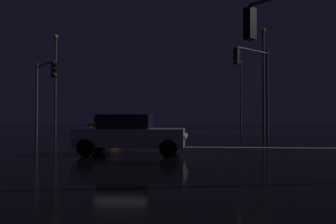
{
  "coord_description": "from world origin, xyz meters",
  "views": [
    {
      "loc": [
        3.65,
        -17.07,
        1.43
      ],
      "look_at": [
        1.19,
        11.99,
        1.95
      ],
      "focal_mm": 36.95,
      "sensor_mm": 36.0,
      "label": 1
    }
  ],
  "objects_px": {
    "sedan_black": "(123,125)",
    "sedan_orange": "(106,126)",
    "traffic_signal_nw": "(44,85)",
    "traffic_signal_ne": "(255,76)",
    "streetlamp_right_far": "(241,90)",
    "sedan_blue": "(141,123)",
    "streetlamp_right_near": "(263,73)",
    "sedan_silver_crossing": "(130,134)",
    "streetlamp_left_near": "(55,76)",
    "sedan_green": "(133,124)",
    "traffic_signal_se": "(328,30)"
  },
  "relations": [
    {
      "from": "sedan_blue",
      "to": "streetlamp_right_far",
      "type": "height_order",
      "value": "streetlamp_right_far"
    },
    {
      "from": "sedan_orange",
      "to": "traffic_signal_se",
      "type": "height_order",
      "value": "traffic_signal_se"
    },
    {
      "from": "sedan_black",
      "to": "streetlamp_right_near",
      "type": "relative_size",
      "value": 0.46
    },
    {
      "from": "sedan_silver_crossing",
      "to": "streetlamp_left_near",
      "type": "xyz_separation_m",
      "value": [
        -10.49,
        17.59,
        4.51
      ]
    },
    {
      "from": "traffic_signal_nw",
      "to": "streetlamp_left_near",
      "type": "relative_size",
      "value": 0.62
    },
    {
      "from": "sedan_black",
      "to": "sedan_silver_crossing",
      "type": "height_order",
      "value": "same"
    },
    {
      "from": "sedan_black",
      "to": "traffic_signal_ne",
      "type": "bearing_deg",
      "value": -37.35
    },
    {
      "from": "streetlamp_right_far",
      "to": "traffic_signal_nw",
      "type": "bearing_deg",
      "value": -127.65
    },
    {
      "from": "streetlamp_left_near",
      "to": "traffic_signal_nw",
      "type": "bearing_deg",
      "value": -74.13
    },
    {
      "from": "traffic_signal_ne",
      "to": "streetlamp_left_near",
      "type": "distance_m",
      "value": 18.35
    },
    {
      "from": "sedan_orange",
      "to": "sedan_green",
      "type": "bearing_deg",
      "value": 89.59
    },
    {
      "from": "traffic_signal_nw",
      "to": "streetlamp_right_far",
      "type": "bearing_deg",
      "value": 52.35
    },
    {
      "from": "sedan_orange",
      "to": "sedan_blue",
      "type": "bearing_deg",
      "value": 90.18
    },
    {
      "from": "sedan_orange",
      "to": "sedan_blue",
      "type": "relative_size",
      "value": 1.0
    },
    {
      "from": "traffic_signal_nw",
      "to": "streetlamp_right_near",
      "type": "relative_size",
      "value": 0.61
    },
    {
      "from": "streetlamp_right_far",
      "to": "traffic_signal_se",
      "type": "bearing_deg",
      "value": -93.45
    },
    {
      "from": "sedan_green",
      "to": "traffic_signal_nw",
      "type": "relative_size",
      "value": 0.76
    },
    {
      "from": "traffic_signal_nw",
      "to": "streetlamp_right_far",
      "type": "distance_m",
      "value": 28.18
    },
    {
      "from": "sedan_silver_crossing",
      "to": "sedan_orange",
      "type": "bearing_deg",
      "value": 108.36
    },
    {
      "from": "sedan_orange",
      "to": "sedan_silver_crossing",
      "type": "xyz_separation_m",
      "value": [
        4.85,
        -14.61,
        0.0
      ]
    },
    {
      "from": "sedan_black",
      "to": "sedan_green",
      "type": "distance_m",
      "value": 6.16
    },
    {
      "from": "sedan_silver_crossing",
      "to": "streetlamp_left_near",
      "type": "bearing_deg",
      "value": 120.82
    },
    {
      "from": "traffic_signal_ne",
      "to": "sedan_black",
      "type": "bearing_deg",
      "value": 142.65
    },
    {
      "from": "sedan_orange",
      "to": "traffic_signal_nw",
      "type": "relative_size",
      "value": 0.76
    },
    {
      "from": "traffic_signal_ne",
      "to": "streetlamp_left_near",
      "type": "xyz_separation_m",
      "value": [
        -17.24,
        6.25,
        0.87
      ]
    },
    {
      "from": "streetlamp_right_near",
      "to": "sedan_silver_crossing",
      "type": "bearing_deg",
      "value": -115.76
    },
    {
      "from": "sedan_orange",
      "to": "traffic_signal_ne",
      "type": "bearing_deg",
      "value": -15.77
    },
    {
      "from": "sedan_silver_crossing",
      "to": "streetlamp_right_near",
      "type": "bearing_deg",
      "value": 64.24
    },
    {
      "from": "sedan_black",
      "to": "sedan_green",
      "type": "bearing_deg",
      "value": 91.29
    },
    {
      "from": "sedan_blue",
      "to": "traffic_signal_ne",
      "type": "bearing_deg",
      "value": -60.98
    },
    {
      "from": "traffic_signal_nw",
      "to": "streetlamp_right_far",
      "type": "relative_size",
      "value": 0.62
    },
    {
      "from": "traffic_signal_se",
      "to": "streetlamp_right_near",
      "type": "height_order",
      "value": "streetlamp_right_near"
    },
    {
      "from": "sedan_orange",
      "to": "streetlamp_right_far",
      "type": "height_order",
      "value": "streetlamp_right_far"
    },
    {
      "from": "streetlamp_right_far",
      "to": "traffic_signal_ne",
      "type": "bearing_deg",
      "value": -94.49
    },
    {
      "from": "sedan_black",
      "to": "sedan_orange",
      "type": "bearing_deg",
      "value": -92.36
    },
    {
      "from": "sedan_orange",
      "to": "traffic_signal_ne",
      "type": "height_order",
      "value": "traffic_signal_ne"
    },
    {
      "from": "streetlamp_right_near",
      "to": "streetlamp_left_near",
      "type": "height_order",
      "value": "streetlamp_right_near"
    },
    {
      "from": "sedan_silver_crossing",
      "to": "traffic_signal_nw",
      "type": "relative_size",
      "value": 0.76
    },
    {
      "from": "sedan_black",
      "to": "sedan_silver_crossing",
      "type": "xyz_separation_m",
      "value": [
        4.63,
        -20.02,
        0.0
      ]
    },
    {
      "from": "traffic_signal_ne",
      "to": "streetlamp_left_near",
      "type": "bearing_deg",
      "value": 160.08
    },
    {
      "from": "sedan_blue",
      "to": "streetlamp_right_near",
      "type": "xyz_separation_m",
      "value": [
        13.39,
        -14.75,
        4.61
      ]
    },
    {
      "from": "sedan_green",
      "to": "sedan_orange",
      "type": "bearing_deg",
      "value": -90.41
    },
    {
      "from": "sedan_green",
      "to": "traffic_signal_se",
      "type": "relative_size",
      "value": 0.79
    },
    {
      "from": "sedan_silver_crossing",
      "to": "streetlamp_right_far",
      "type": "distance_m",
      "value": 34.93
    },
    {
      "from": "sedan_silver_crossing",
      "to": "traffic_signal_nw",
      "type": "height_order",
      "value": "traffic_signal_nw"
    },
    {
      "from": "sedan_orange",
      "to": "sedan_black",
      "type": "distance_m",
      "value": 5.41
    },
    {
      "from": "sedan_silver_crossing",
      "to": "traffic_signal_se",
      "type": "bearing_deg",
      "value": -30.31
    },
    {
      "from": "traffic_signal_ne",
      "to": "sedan_blue",
      "type": "bearing_deg",
      "value": 119.02
    },
    {
      "from": "sedan_green",
      "to": "traffic_signal_se",
      "type": "xyz_separation_m",
      "value": [
        11.01,
        -29.82,
        3.05
      ]
    },
    {
      "from": "sedan_black",
      "to": "traffic_signal_nw",
      "type": "xyz_separation_m",
      "value": [
        -4.08,
        -8.72,
        3.13
      ]
    }
  ]
}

